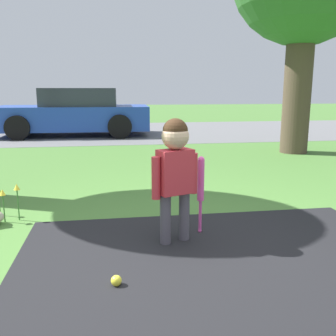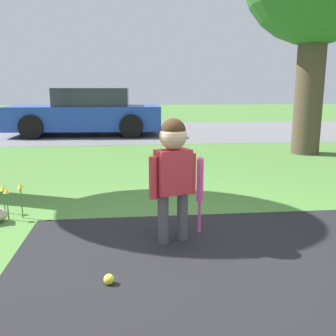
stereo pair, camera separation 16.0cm
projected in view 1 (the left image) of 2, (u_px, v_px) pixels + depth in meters
name	position (u px, v px, depth m)	size (l,w,h in m)	color
ground_plane	(178.00, 258.00, 2.96)	(60.00, 60.00, 0.00)	#477533
street_strip	(127.00, 131.00, 11.84)	(40.00, 6.00, 0.01)	slate
child	(175.00, 163.00, 3.14)	(0.42, 0.26, 1.08)	#4C4751
baseball_bat	(201.00, 184.00, 3.40)	(0.06, 0.06, 0.72)	#E54CA5
sports_ball	(116.00, 281.00, 2.53)	(0.07, 0.07, 0.07)	yellow
parked_car	(75.00, 113.00, 10.72)	(4.32, 2.06, 1.34)	#2347AD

